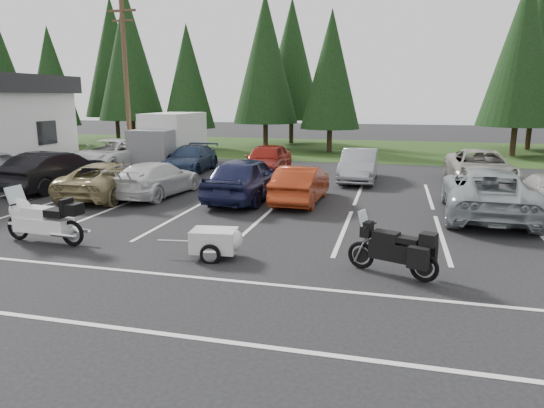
% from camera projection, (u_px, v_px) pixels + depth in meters
% --- Properties ---
extents(ground, '(120.00, 120.00, 0.00)m').
position_uv_depth(ground, '(227.00, 233.00, 13.82)').
color(ground, black).
rests_on(ground, ground).
extents(grass_strip, '(80.00, 16.00, 0.01)m').
position_uv_depth(grass_strip, '(333.00, 149.00, 36.54)').
color(grass_strip, '#213611').
rests_on(grass_strip, ground).
extents(lake_water, '(70.00, 50.00, 0.02)m').
position_uv_depth(lake_water, '(392.00, 126.00, 64.92)').
color(lake_water, slate).
rests_on(lake_water, ground).
extents(utility_pole, '(1.60, 0.26, 9.00)m').
position_uv_depth(utility_pole, '(126.00, 80.00, 26.57)').
color(utility_pole, '#473321').
rests_on(utility_pole, ground).
extents(box_truck, '(2.40, 5.60, 2.90)m').
position_uv_depth(box_truck, '(166.00, 140.00, 27.26)').
color(box_truck, silver).
rests_on(box_truck, ground).
extents(stall_markings, '(32.00, 16.00, 0.01)m').
position_uv_depth(stall_markings, '(248.00, 216.00, 15.72)').
color(stall_markings, silver).
rests_on(stall_markings, ground).
extents(conifer_1, '(3.96, 3.96, 9.22)m').
position_uv_depth(conifer_1, '(51.00, 76.00, 38.01)').
color(conifer_1, '#332316').
rests_on(conifer_1, ground).
extents(conifer_2, '(5.10, 5.10, 11.89)m').
position_uv_depth(conifer_2, '(129.00, 56.00, 37.75)').
color(conifer_2, '#332316').
rests_on(conifer_2, ground).
extents(conifer_3, '(3.87, 3.87, 9.02)m').
position_uv_depth(conifer_3, '(188.00, 77.00, 35.47)').
color(conifer_3, '#332316').
rests_on(conifer_3, ground).
extents(conifer_4, '(4.80, 4.80, 11.17)m').
position_uv_depth(conifer_4, '(265.00, 59.00, 35.29)').
color(conifer_4, '#332316').
rests_on(conifer_4, ground).
extents(conifer_5, '(4.14, 4.14, 9.63)m').
position_uv_depth(conifer_5, '(331.00, 70.00, 33.06)').
color(conifer_5, '#332316').
rests_on(conifer_5, ground).
extents(conifer_6, '(4.93, 4.93, 11.48)m').
position_uv_depth(conifer_6, '(523.00, 50.00, 30.41)').
color(conifer_6, '#332316').
rests_on(conifer_6, ground).
extents(conifer_back_a, '(5.28, 5.28, 12.30)m').
position_uv_depth(conifer_back_a, '(113.00, 58.00, 42.64)').
color(conifer_back_a, '#332316').
rests_on(conifer_back_a, ground).
extents(conifer_back_b, '(4.97, 4.97, 11.58)m').
position_uv_depth(conifer_back_b, '(292.00, 60.00, 39.36)').
color(conifer_back_b, '#332316').
rests_on(conifer_back_b, ground).
extents(conifer_back_c, '(5.50, 5.50, 12.81)m').
position_uv_depth(conifer_back_c, '(539.00, 44.00, 34.21)').
color(conifer_back_c, '#332316').
rests_on(conifer_back_c, ground).
extents(car_near_1, '(2.08, 4.98, 1.60)m').
position_uv_depth(car_near_1, '(56.00, 170.00, 20.24)').
color(car_near_1, black).
rests_on(car_near_1, ground).
extents(car_near_2, '(2.55, 5.00, 1.35)m').
position_uv_depth(car_near_2, '(110.00, 179.00, 18.72)').
color(car_near_2, '#8F7F53').
rests_on(car_near_2, ground).
extents(car_near_3, '(2.30, 4.75, 1.33)m').
position_uv_depth(car_near_3, '(157.00, 179.00, 18.92)').
color(car_near_3, silver).
rests_on(car_near_3, ground).
extents(car_near_4, '(2.23, 4.97, 1.66)m').
position_uv_depth(car_near_4, '(246.00, 178.00, 18.07)').
color(car_near_4, '#191C3E').
rests_on(car_near_4, ground).
extents(car_near_5, '(1.55, 4.17, 1.36)m').
position_uv_depth(car_near_5, '(301.00, 184.00, 17.69)').
color(car_near_5, '#972E13').
rests_on(car_near_5, ground).
extents(car_near_6, '(2.93, 5.82, 1.58)m').
position_uv_depth(car_near_6, '(487.00, 192.00, 15.61)').
color(car_near_6, gray).
rests_on(car_near_6, ground).
extents(car_far_0, '(2.97, 5.95, 1.62)m').
position_uv_depth(car_far_0, '(110.00, 155.00, 25.62)').
color(car_far_0, white).
rests_on(car_far_0, ground).
extents(car_far_1, '(2.18, 4.79, 1.36)m').
position_uv_depth(car_far_1, '(190.00, 159.00, 24.95)').
color(car_far_1, '#1B2A45').
rests_on(car_far_1, ground).
extents(car_far_2, '(1.88, 4.62, 1.57)m').
position_uv_depth(car_far_2, '(267.00, 160.00, 23.70)').
color(car_far_2, maroon).
rests_on(car_far_2, ground).
extents(car_far_3, '(1.58, 4.45, 1.46)m').
position_uv_depth(car_far_3, '(359.00, 165.00, 22.25)').
color(car_far_3, gray).
rests_on(car_far_3, ground).
extents(car_far_4, '(2.61, 5.55, 1.53)m').
position_uv_depth(car_far_4, '(480.00, 168.00, 21.19)').
color(car_far_4, '#9F9B92').
rests_on(car_far_4, ground).
extents(touring_motorcycle, '(2.78, 1.03, 1.51)m').
position_uv_depth(touring_motorcycle, '(43.00, 215.00, 12.70)').
color(touring_motorcycle, white).
rests_on(touring_motorcycle, ground).
extents(cargo_trailer, '(1.64, 1.05, 0.72)m').
position_uv_depth(cargo_trailer, '(214.00, 244.00, 11.60)').
color(cargo_trailer, silver).
rests_on(cargo_trailer, ground).
extents(adventure_motorcycle, '(2.40, 1.55, 1.38)m').
position_uv_depth(adventure_motorcycle, '(392.00, 245.00, 10.40)').
color(adventure_motorcycle, black).
rests_on(adventure_motorcycle, ground).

